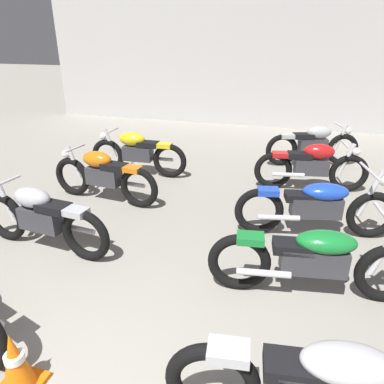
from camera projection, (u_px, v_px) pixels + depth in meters
The scene contains 9 objects.
back_wall at pixel (259, 64), 10.48m from camera, with size 13.31×0.24×3.60m, color #BCBAB7.
motorcycle_left_row_1 at pixel (41, 217), 4.53m from camera, with size 1.97×0.48×0.88m.
motorcycle_left_row_2 at pixel (103, 175), 5.90m from camera, with size 1.97×0.48×0.88m.
motorcycle_left_row_3 at pixel (137, 152), 7.05m from camera, with size 1.97×0.48×0.88m.
motorcycle_right_row_1 at pixel (315, 258), 3.69m from camera, with size 2.16×0.72×0.97m.
motorcycle_right_row_2 at pixel (317, 205), 4.85m from camera, with size 2.14×0.79×0.97m.
motorcycle_right_row_3 at pixel (312, 165), 6.33m from camera, with size 1.96×0.61×0.88m.
motorcycle_right_row_4 at pixel (313, 144), 7.58m from camera, with size 1.90×0.77×0.88m.
traffic_cone at pixel (16, 363), 2.74m from camera, with size 0.32×0.32×0.54m.
Camera 1 is at (1.33, -1.01, 2.54)m, focal length 33.84 mm.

